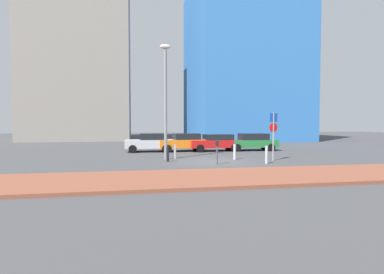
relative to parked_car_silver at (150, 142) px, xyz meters
The scene contains 15 objects.
ground_plane 8.11m from the parked_car_silver, 64.43° to the right, with size 120.00×120.00×0.00m, color #424244.
sidewalk_brick 13.73m from the parked_car_silver, 75.27° to the right, with size 40.00×4.32×0.14m, color brown.
parked_car_silver is the anchor object (origin of this frame).
parked_car_orange 2.79m from the parked_car_silver, ahead, with size 4.11×2.13×1.52m.
parked_car_red 5.57m from the parked_car_silver, ahead, with size 4.46×2.04×1.44m.
parked_car_green 8.84m from the parked_car_silver, ahead, with size 4.49×2.18×1.50m.
parking_sign_post 10.65m from the parked_car_silver, 45.19° to the right, with size 0.60×0.14×3.05m.
parking_meter 9.36m from the parked_car_silver, 68.44° to the right, with size 0.18×0.14×1.37m.
street_lamp 6.78m from the parked_car_silver, 82.41° to the right, with size 0.70×0.36×7.49m.
traffic_bollard_near 5.44m from the parked_car_silver, 74.74° to the right, with size 0.18×0.18×0.95m, color #B7B7BC.
traffic_bollard_mid 6.88m from the parked_car_silver, 83.49° to the right, with size 0.15×0.15×0.95m, color black.
traffic_bollard_far 10.95m from the parked_car_silver, 54.13° to the right, with size 0.16×0.16×1.05m, color #B7B7BC.
traffic_bollard_edge 8.39m from the parked_car_silver, 51.62° to the right, with size 0.17×0.17×1.00m, color #B7B7BC.
building_colorful_midrise 25.26m from the parked_car_silver, 51.24° to the left, with size 14.91×16.39×22.57m, color #3372BF.
building_under_construction 26.47m from the parked_car_silver, 112.31° to the left, with size 14.11×13.47×24.90m, color gray.
Camera 1 is at (-4.66, -18.55, 2.38)m, focal length 28.80 mm.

